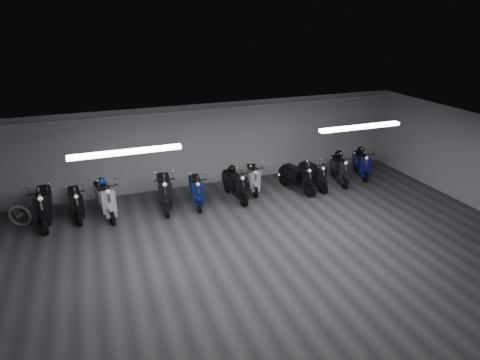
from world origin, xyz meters
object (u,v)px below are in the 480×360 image
object	(u,v)px
scooter_2	(104,193)
scooter_5	(235,180)
helmet_1	(361,150)
helmet_2	(232,169)
helmet_3	(339,154)
scooter_10	(362,160)
scooter_4	(196,185)
scooter_3	(164,186)
scooter_1	(75,198)
scooter_7	(298,173)
scooter_6	(253,173)
scooter_9	(340,165)
helmet_0	(101,181)
scooter_0	(43,199)
scooter_8	(314,170)

from	to	relation	value
scooter_2	scooter_5	size ratio (longest dim) A/B	1.08
helmet_1	helmet_2	distance (m)	5.03
helmet_1	helmet_3	xyz separation A→B (m)	(-1.06, -0.20, 0.03)
scooter_10	scooter_4	bearing A→B (deg)	-158.49
scooter_3	scooter_5	size ratio (longest dim) A/B	1.10
helmet_3	scooter_1	bearing A→B (deg)	179.30
helmet_2	scooter_1	bearing A→B (deg)	178.05
scooter_7	helmet_2	distance (m)	2.21
scooter_1	helmet_2	distance (m)	4.71
scooter_2	helmet_1	world-z (taller)	scooter_2
scooter_6	helmet_2	world-z (taller)	scooter_6
scooter_3	scooter_7	distance (m)	4.34
scooter_9	helmet_3	distance (m)	0.39
scooter_2	helmet_1	bearing A→B (deg)	-7.65
scooter_2	helmet_1	xyz separation A→B (m)	(8.92, 0.28, 0.21)
scooter_9	helmet_0	world-z (taller)	scooter_9
scooter_2	scooter_7	world-z (taller)	scooter_2
scooter_1	helmet_0	world-z (taller)	scooter_1
scooter_7	helmet_3	world-z (taller)	scooter_7
scooter_4	scooter_6	xyz separation A→B (m)	(2.04, 0.38, -0.03)
scooter_0	scooter_8	size ratio (longest dim) A/B	1.17
scooter_1	scooter_10	size ratio (longest dim) A/B	0.98
scooter_10	helmet_1	bearing A→B (deg)	90.00
scooter_4	helmet_1	size ratio (longest dim) A/B	6.48
scooter_1	scooter_4	distance (m)	3.48
helmet_1	helmet_2	world-z (taller)	helmet_2
scooter_4	helmet_3	bearing A→B (deg)	9.38
scooter_2	helmet_3	distance (m)	7.87
helmet_2	helmet_3	bearing A→B (deg)	0.79
scooter_5	scooter_2	bearing A→B (deg)	170.76
scooter_0	scooter_6	bearing A→B (deg)	-0.94
scooter_9	scooter_8	bearing A→B (deg)	-159.73
scooter_3	scooter_8	size ratio (longest dim) A/B	1.15
scooter_3	scooter_7	xyz separation A→B (m)	(4.33, -0.29, -0.08)
scooter_3	helmet_2	size ratio (longest dim) A/B	7.78
scooter_2	scooter_10	size ratio (longest dim) A/B	1.12
scooter_0	scooter_2	bearing A→B (deg)	-5.62
scooter_0	helmet_0	distance (m)	1.61
scooter_4	helmet_2	distance (m)	1.28
helmet_3	helmet_2	bearing A→B (deg)	-179.21
scooter_7	helmet_3	bearing A→B (deg)	-4.46
scooter_2	scooter_4	size ratio (longest dim) A/B	1.12
scooter_1	scooter_6	xyz separation A→B (m)	(5.50, 0.03, -0.02)
scooter_0	helmet_3	size ratio (longest dim) A/B	7.02
scooter_1	scooter_10	bearing A→B (deg)	-7.52
scooter_7	helmet_3	size ratio (longest dim) A/B	6.16
scooter_4	helmet_2	bearing A→B (deg)	15.44
scooter_0	helmet_2	bearing A→B (deg)	-2.76
scooter_4	scooter_8	xyz separation A→B (m)	(4.03, -0.11, -0.01)
scooter_5	helmet_3	size ratio (longest dim) A/B	6.31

